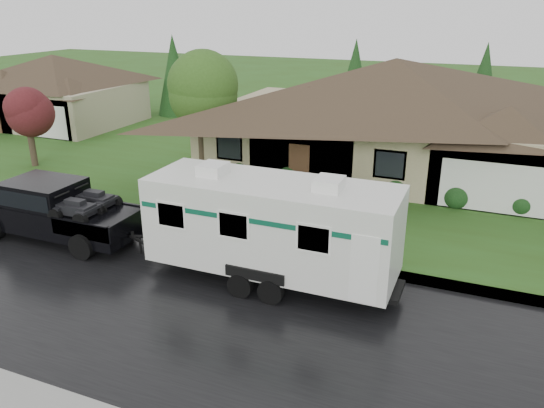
{
  "coord_description": "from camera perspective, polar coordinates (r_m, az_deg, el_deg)",
  "views": [
    {
      "loc": [
        6.57,
        -13.28,
        8.29
      ],
      "look_at": [
        0.28,
        2.0,
        2.01
      ],
      "focal_mm": 35.0,
      "sensor_mm": 36.0,
      "label": 1
    }
  ],
  "objects": [
    {
      "name": "lawn",
      "position": [
        30.17,
        8.96,
        4.75
      ],
      "size": [
        140.0,
        26.0,
        0.15
      ],
      "primitive_type": "cube",
      "color": "#2E5119",
      "rests_on": "ground"
    },
    {
      "name": "pickup_truck",
      "position": [
        21.28,
        -22.54,
        -0.38
      ],
      "size": [
        6.59,
        2.51,
        2.2
      ],
      "color": "black",
      "rests_on": "ground"
    },
    {
      "name": "ground",
      "position": [
        16.98,
        -3.49,
        -8.47
      ],
      "size": [
        140.0,
        140.0,
        0.0
      ],
      "primitive_type": "plane",
      "color": "#2E5119",
      "rests_on": "ground"
    },
    {
      "name": "tree_left_green",
      "position": [
        26.2,
        -7.77,
        11.89
      ],
      "size": [
        3.63,
        3.63,
        6.0
      ],
      "color": "#382B1E",
      "rests_on": "lawn"
    },
    {
      "name": "house_far",
      "position": [
        41.0,
        -22.16,
        11.87
      ],
      "size": [
        10.8,
        8.64,
        5.8
      ],
      "color": "tan",
      "rests_on": "lawn"
    },
    {
      "name": "tree_red",
      "position": [
        30.5,
        -24.91,
        9.08
      ],
      "size": [
        2.56,
        2.56,
        4.24
      ],
      "color": "#382B1E",
      "rests_on": "lawn"
    },
    {
      "name": "shrub_row",
      "position": [
        24.27,
        10.37,
        2.11
      ],
      "size": [
        13.6,
        1.0,
        1.0
      ],
      "color": "#143814",
      "rests_on": "lawn"
    },
    {
      "name": "curb",
      "position": [
        18.76,
        -0.51,
        -5.17
      ],
      "size": [
        140.0,
        0.5,
        0.15
      ],
      "primitive_type": "cube",
      "color": "gray",
      "rests_on": "ground"
    },
    {
      "name": "house_main",
      "position": [
        27.85,
        13.44,
        10.54
      ],
      "size": [
        19.44,
        10.8,
        6.9
      ],
      "color": "tan",
      "rests_on": "lawn"
    },
    {
      "name": "road",
      "position": [
        15.46,
        -6.77,
        -11.77
      ],
      "size": [
        140.0,
        8.0,
        0.01
      ],
      "primitive_type": "cube",
      "color": "black",
      "rests_on": "ground"
    },
    {
      "name": "travel_trailer",
      "position": [
        16.26,
        -0.0,
        -2.2
      ],
      "size": [
        8.13,
        2.86,
        3.65
      ],
      "color": "silver",
      "rests_on": "ground"
    }
  ]
}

